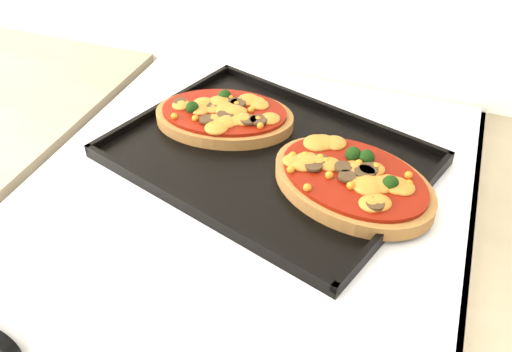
% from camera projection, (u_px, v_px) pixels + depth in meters
% --- Properties ---
extents(baking_tray, '(0.50, 0.43, 0.02)m').
position_uv_depth(baking_tray, '(268.00, 155.00, 0.82)').
color(baking_tray, black).
rests_on(baking_tray, stove).
extents(pizza_left, '(0.23, 0.18, 0.03)m').
position_uv_depth(pizza_left, '(224.00, 115.00, 0.87)').
color(pizza_left, brown).
rests_on(pizza_left, baking_tray).
extents(pizza_right, '(0.27, 0.23, 0.03)m').
position_uv_depth(pizza_right, '(353.00, 180.00, 0.75)').
color(pizza_right, brown).
rests_on(pizza_right, baking_tray).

